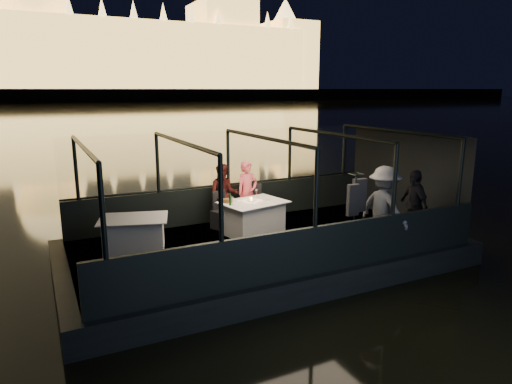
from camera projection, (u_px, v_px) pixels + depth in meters
name	position (u px, v px, depth m)	size (l,w,h in m)	color
river_water	(57.00, 112.00, 80.25)	(500.00, 500.00, 0.00)	black
boat_hull	(264.00, 263.00, 10.20)	(8.60, 4.40, 1.00)	black
boat_deck	(264.00, 243.00, 10.10)	(8.00, 4.00, 0.04)	black
gunwale_port	(229.00, 202.00, 11.74)	(8.00, 0.08, 0.90)	black
gunwale_starboard	(314.00, 250.00, 8.24)	(8.00, 0.08, 0.90)	black
cabin_glass_port	(228.00, 158.00, 11.49)	(8.00, 0.02, 1.40)	#99B2B2
cabin_glass_starboard	(316.00, 188.00, 7.99)	(8.00, 0.02, 1.40)	#99B2B2
cabin_roof_glass	(264.00, 138.00, 9.59)	(8.00, 4.00, 0.02)	#99B2B2
end_wall_fore	(65.00, 213.00, 8.12)	(0.02, 4.00, 2.30)	black
end_wall_aft	(404.00, 176.00, 11.56)	(0.02, 4.00, 2.30)	black
canopy_ribs	(264.00, 191.00, 9.84)	(8.00, 4.00, 2.30)	black
embankment	(39.00, 96.00, 193.86)	(400.00, 140.00, 6.00)	#423D33
parliament_building	(33.00, 15.00, 157.06)	(220.00, 32.00, 60.00)	#F2D18C
dining_table_central	(253.00, 218.00, 10.59)	(1.45, 1.05, 0.77)	white
dining_table_aft	(134.00, 234.00, 9.41)	(1.37, 0.99, 0.73)	white
chair_port_left	(222.00, 210.00, 10.97)	(0.41, 0.41, 0.89)	black
chair_port_right	(256.00, 206.00, 11.38)	(0.45, 0.45, 0.97)	black
coat_stand	(355.00, 209.00, 9.37)	(0.46, 0.37, 1.67)	black
person_woman_coral	(247.00, 194.00, 11.36)	(0.57, 0.38, 1.58)	#ED5665
person_man_maroon	(224.00, 195.00, 11.26)	(0.73, 0.57, 1.52)	#3E1311
passenger_stripe	(384.00, 210.00, 9.44)	(1.15, 0.65, 1.78)	silver
passenger_dark	(414.00, 202.00, 10.10)	(0.93, 0.39, 1.59)	black
wine_bottle	(230.00, 199.00, 10.17)	(0.06, 0.06, 0.27)	#153914
bread_basket	(228.00, 201.00, 10.44)	(0.22, 0.22, 0.09)	brown
amber_candle	(251.00, 199.00, 10.60)	(0.05, 0.05, 0.07)	gold
plate_near	(265.00, 199.00, 10.71)	(0.24, 0.24, 0.01)	silver
plate_far	(234.00, 200.00, 10.66)	(0.23, 0.23, 0.01)	white
wine_glass_white	(233.00, 201.00, 10.22)	(0.06, 0.06, 0.17)	silver
wine_glass_red	(256.00, 194.00, 10.85)	(0.07, 0.07, 0.21)	silver
wine_glass_empty	(253.00, 199.00, 10.39)	(0.06, 0.06, 0.17)	silver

